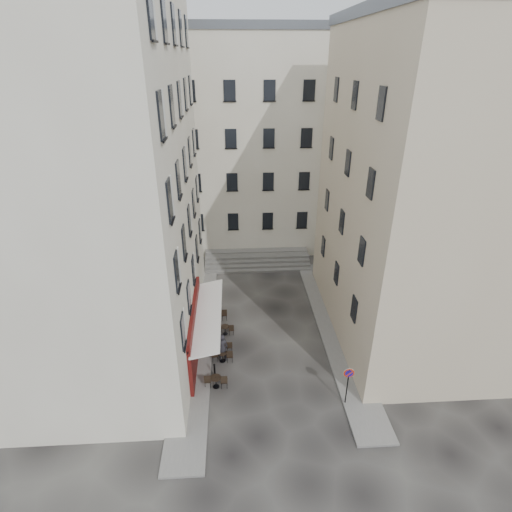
{
  "coord_description": "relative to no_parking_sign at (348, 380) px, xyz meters",
  "views": [
    {
      "loc": [
        -1.96,
        -18.24,
        16.31
      ],
      "look_at": [
        -0.62,
        4.0,
        5.13
      ],
      "focal_mm": 28.0,
      "sensor_mm": 36.0,
      "label": 1
    }
  ],
  "objects": [
    {
      "name": "ground",
      "position": [
        -3.6,
        3.36,
        -1.7
      ],
      "size": [
        90.0,
        90.0,
        0.0
      ],
      "primitive_type": "plane",
      "color": "black",
      "rests_on": "ground"
    },
    {
      "name": "sidewalk_left",
      "position": [
        -8.1,
        7.36,
        -1.64
      ],
      "size": [
        2.0,
        22.0,
        0.12
      ],
      "primitive_type": "cube",
      "color": "slate",
      "rests_on": "ground"
    },
    {
      "name": "sidewalk_right",
      "position": [
        0.9,
        6.36,
        -1.64
      ],
      "size": [
        2.0,
        18.0,
        0.12
      ],
      "primitive_type": "cube",
      "color": "slate",
      "rests_on": "ground"
    },
    {
      "name": "building_left",
      "position": [
        -14.1,
        6.36,
        8.61
      ],
      "size": [
        12.2,
        16.2,
        20.6
      ],
      "color": "beige",
      "rests_on": "ground"
    },
    {
      "name": "building_right",
      "position": [
        6.9,
        6.86,
        7.61
      ],
      "size": [
        12.2,
        14.2,
        18.6
      ],
      "color": "#BFAC8E",
      "rests_on": "ground"
    },
    {
      "name": "building_back",
      "position": [
        -4.6,
        22.36,
        7.61
      ],
      "size": [
        18.2,
        10.2,
        18.6
      ],
      "color": "beige",
      "rests_on": "ground"
    },
    {
      "name": "cafe_storefront",
      "position": [
        -7.92,
        4.36,
        0.18
      ],
      "size": [
        1.74,
        7.3,
        3.5
      ],
      "color": "#48110A",
      "rests_on": "ground"
    },
    {
      "name": "stone_steps",
      "position": [
        -3.6,
        15.94,
        -1.3
      ],
      "size": [
        9.0,
        3.15,
        0.8
      ],
      "color": "#585653",
      "rests_on": "ground"
    },
    {
      "name": "bollard_near",
      "position": [
        -6.85,
        2.36,
        -1.18
      ],
      "size": [
        0.12,
        0.12,
        0.98
      ],
      "color": "black",
      "rests_on": "ground"
    },
    {
      "name": "bollard_mid",
      "position": [
        -6.85,
        5.86,
        -1.18
      ],
      "size": [
        0.12,
        0.12,
        0.98
      ],
      "color": "black",
      "rests_on": "ground"
    },
    {
      "name": "bollard_far",
      "position": [
        -6.85,
        9.36,
        -1.18
      ],
      "size": [
        0.12,
        0.12,
        0.98
      ],
      "color": "black",
      "rests_on": "ground"
    },
    {
      "name": "no_parking_sign",
      "position": [
        0.0,
        0.0,
        0.0
      ],
      "size": [
        0.55,
        0.1,
        2.4
      ],
      "rotation": [
        0.0,
        0.0,
        -0.04
      ],
      "color": "black",
      "rests_on": "ground"
    },
    {
      "name": "bistro_table_a",
      "position": [
        -6.76,
        1.63,
        -1.24
      ],
      "size": [
        1.27,
        0.6,
        0.89
      ],
      "color": "black",
      "rests_on": "ground"
    },
    {
      "name": "bistro_table_b",
      "position": [
        -6.44,
        3.68,
        -1.26
      ],
      "size": [
        1.23,
        0.58,
        0.86
      ],
      "color": "black",
      "rests_on": "ground"
    },
    {
      "name": "bistro_table_c",
      "position": [
        -6.41,
        4.56,
        -1.29
      ],
      "size": [
        1.14,
        0.53,
        0.8
      ],
      "color": "black",
      "rests_on": "ground"
    },
    {
      "name": "bistro_table_d",
      "position": [
        -6.3,
        6.27,
        -1.29
      ],
      "size": [
        1.14,
        0.53,
        0.8
      ],
      "color": "black",
      "rests_on": "ground"
    },
    {
      "name": "bistro_table_e",
      "position": [
        -6.82,
        7.92,
        -1.24
      ],
      "size": [
        1.27,
        0.6,
        0.9
      ],
      "color": "black",
      "rests_on": "ground"
    },
    {
      "name": "pedestrian",
      "position": [
        -6.43,
        3.8,
        -0.76
      ],
      "size": [
        0.74,
        0.54,
        1.87
      ],
      "primitive_type": "imported",
      "rotation": [
        0.0,
        0.0,
        3.28
      ],
      "color": "black",
      "rests_on": "ground"
    }
  ]
}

